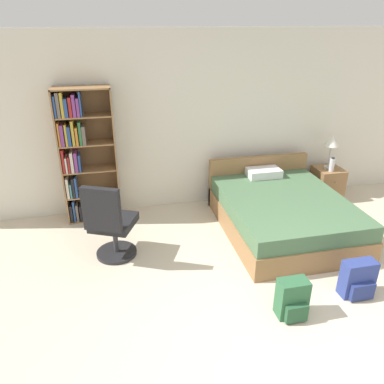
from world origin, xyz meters
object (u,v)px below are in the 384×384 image
nightstand (327,183)px  table_lamp (332,142)px  office_chair (110,225)px  bookshelf (81,152)px  water_bottle (332,165)px  backpack_green (292,299)px  backpack_blue (358,279)px  bed (281,212)px

nightstand → table_lamp: bearing=98.7°
office_chair → nightstand: office_chair is taller
bookshelf → office_chair: 1.31m
office_chair → water_bottle: bearing=15.0°
table_lamp → backpack_green: size_ratio=1.32×
table_lamp → backpack_blue: bearing=-112.7°
nightstand → backpack_green: size_ratio=1.25×
backpack_blue → water_bottle: bearing=66.6°
backpack_green → nightstand: bearing=53.4°
backpack_green → table_lamp: bearing=53.9°
table_lamp → bookshelf: bearing=178.9°
nightstand → backpack_blue: 2.47m
water_bottle → backpack_green: size_ratio=0.56×
backpack_blue → bed: bearing=97.7°
bed → backpack_blue: bearing=-82.3°
bed → backpack_green: 1.73m
backpack_blue → table_lamp: bearing=67.3°
table_lamp → backpack_blue: (-0.97, -2.31, -0.75)m
backpack_blue → backpack_green: bearing=-170.7°
table_lamp → backpack_blue: 2.61m
bookshelf → backpack_green: size_ratio=4.66×
bed → backpack_green: bearing=-111.0°
nightstand → backpack_green: bearing=-126.6°
office_chair → backpack_green: size_ratio=2.53×
backpack_green → bed: bearing=69.0°
office_chair → nightstand: (3.48, 1.03, -0.22)m
bookshelf → backpack_blue: size_ratio=4.63×
office_chair → backpack_blue: bearing=-26.3°
water_bottle → bed: bearing=-148.8°
office_chair → bed: bearing=5.8°
office_chair → table_lamp: table_lamp is taller
table_lamp → backpack_green: table_lamp is taller
bed → water_bottle: size_ratio=8.83×
bookshelf → table_lamp: (3.80, -0.07, -0.09)m
water_bottle → backpack_blue: (-0.94, -2.16, -0.42)m
nightstand → water_bottle: bearing=-108.4°
bookshelf → backpack_blue: (2.84, -2.38, -0.83)m
water_bottle → backpack_green: 2.92m
bed → nightstand: bearing=34.2°
table_lamp → water_bottle: (-0.03, -0.15, -0.33)m
bed → backpack_blue: bed is taller
bed → table_lamp: (1.17, 0.83, 0.68)m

